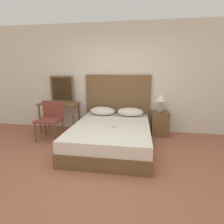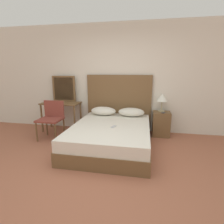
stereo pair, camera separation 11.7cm
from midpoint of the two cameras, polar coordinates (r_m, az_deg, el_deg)
The scene contains 13 objects.
ground_plane at distance 2.81m, azimuth -5.64°, elevation -20.37°, with size 16.00×16.00×0.00m, color #9E5B42.
wall_back at distance 4.55m, azimuth 1.07°, elevation 10.76°, with size 10.00×0.06×2.70m.
bed at distance 3.68m, azimuth -1.16°, elevation -7.76°, with size 1.58×2.05×0.47m.
headboard at distance 4.54m, azimuth 1.09°, elevation 2.84°, with size 1.66×0.05×1.45m.
pillow_left at distance 4.39m, azimuth -3.91°, elevation 0.34°, with size 0.63×0.37×0.21m.
pillow_right at distance 4.29m, azimuth 5.24°, elevation 0.02°, with size 0.63×0.37×0.21m.
phone_on_bed at distance 3.48m, azimuth -0.36°, elevation -4.77°, with size 0.11×0.16×0.01m.
nightstand at distance 4.42m, azimuth 14.67°, elevation -3.62°, with size 0.40×0.35×0.60m.
table_lamp at distance 4.36m, azimuth 14.91°, elevation 4.47°, with size 0.27×0.27×0.42m.
phone_on_nightstand at distance 4.26m, azimuth 15.33°, elevation -0.08°, with size 0.12×0.17×0.01m.
vanity_desk at distance 4.72m, azimuth -17.45°, elevation 1.28°, with size 0.97×0.51×0.75m.
vanity_mirror at distance 4.85m, azimuth -16.67°, elevation 7.24°, with size 0.63×0.03×0.68m.
chair at distance 4.29m, azimuth -20.18°, elevation -1.54°, with size 0.52×0.48×0.87m.
Camera 1 is at (0.55, -2.27, 1.56)m, focal length 28.00 mm.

